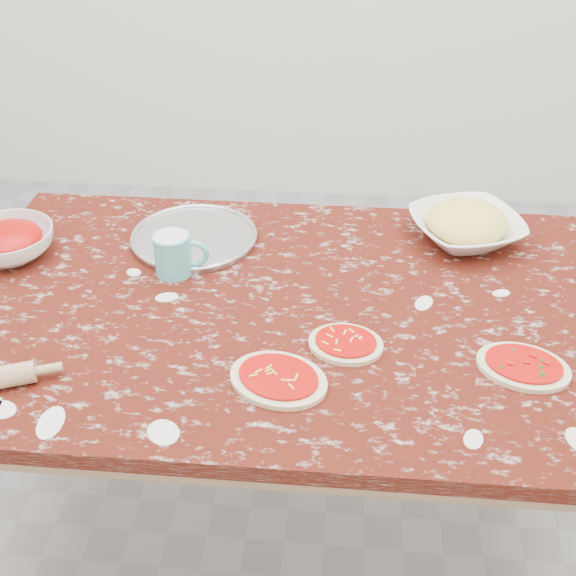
# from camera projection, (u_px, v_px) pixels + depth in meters

# --- Properties ---
(ground) EXTENTS (4.00, 4.00, 0.00)m
(ground) POSITION_uv_depth(u_px,v_px,m) (288.00, 510.00, 2.17)
(ground) COLOR gray
(worktable) EXTENTS (1.60, 1.00, 0.75)m
(worktable) POSITION_uv_depth(u_px,v_px,m) (288.00, 333.00, 1.79)
(worktable) COLOR #40110A
(worktable) RESTS_ON ground
(pizza_tray) EXTENTS (0.41, 0.41, 0.01)m
(pizza_tray) POSITION_uv_depth(u_px,v_px,m) (194.00, 238.00, 1.98)
(pizza_tray) COLOR #B2B2B7
(pizza_tray) RESTS_ON worktable
(sauce_bowl) EXTENTS (0.24, 0.24, 0.07)m
(sauce_bowl) POSITION_uv_depth(u_px,v_px,m) (9.00, 243.00, 1.90)
(sauce_bowl) COLOR white
(sauce_bowl) RESTS_ON worktable
(cheese_bowl) EXTENTS (0.37, 0.37, 0.07)m
(cheese_bowl) POSITION_uv_depth(u_px,v_px,m) (466.00, 228.00, 1.96)
(cheese_bowl) COLOR white
(cheese_bowl) RESTS_ON worktable
(flour_mug) EXTENTS (0.14, 0.09, 0.11)m
(flour_mug) POSITION_uv_depth(u_px,v_px,m) (174.00, 254.00, 1.82)
(flour_mug) COLOR #56BCC0
(flour_mug) RESTS_ON worktable
(pizza_left) EXTENTS (0.25, 0.23, 0.02)m
(pizza_left) POSITION_uv_depth(u_px,v_px,m) (278.00, 379.00, 1.51)
(pizza_left) COLOR beige
(pizza_left) RESTS_ON worktable
(pizza_mid) EXTENTS (0.18, 0.16, 0.02)m
(pizza_mid) POSITION_uv_depth(u_px,v_px,m) (346.00, 344.00, 1.61)
(pizza_mid) COLOR beige
(pizza_mid) RESTS_ON worktable
(pizza_right) EXTENTS (0.23, 0.20, 0.02)m
(pizza_right) POSITION_uv_depth(u_px,v_px,m) (523.00, 366.00, 1.55)
(pizza_right) COLOR beige
(pizza_right) RESTS_ON worktable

